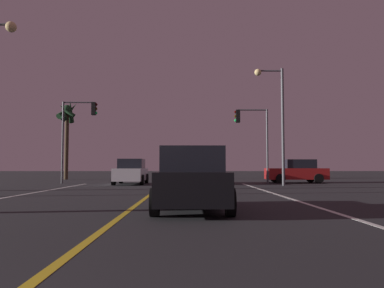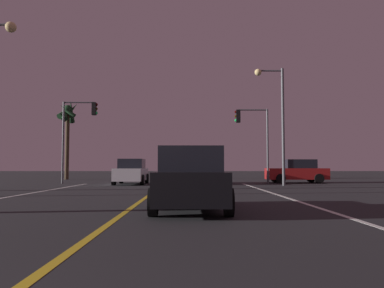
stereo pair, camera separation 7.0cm
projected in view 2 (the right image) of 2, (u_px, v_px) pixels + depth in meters
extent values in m
cube|color=silver|center=(329.00, 211.00, 10.21)|extent=(0.16, 32.49, 0.01)
cube|color=gold|center=(126.00, 211.00, 10.17)|extent=(0.16, 32.49, 0.01)
cylinder|color=black|center=(161.00, 194.00, 11.83)|extent=(0.22, 0.68, 0.68)
cylinder|color=black|center=(220.00, 194.00, 11.84)|extent=(0.22, 0.68, 0.68)
cylinder|color=black|center=(153.00, 202.00, 9.14)|extent=(0.22, 0.68, 0.68)
cylinder|color=black|center=(229.00, 202.00, 9.15)|extent=(0.22, 0.68, 0.68)
cube|color=black|center=(191.00, 186.00, 10.51)|extent=(1.80, 4.30, 0.80)
cube|color=black|center=(191.00, 159.00, 10.30)|extent=(1.60, 2.10, 0.64)
cube|color=red|center=(164.00, 186.00, 8.41)|extent=(0.24, 0.08, 0.16)
cube|color=red|center=(218.00, 186.00, 8.42)|extent=(0.24, 0.08, 0.16)
cylinder|color=black|center=(142.00, 180.00, 24.41)|extent=(0.22, 0.68, 0.68)
cylinder|color=black|center=(114.00, 180.00, 24.40)|extent=(0.22, 0.68, 0.68)
cylinder|color=black|center=(147.00, 179.00, 27.11)|extent=(0.22, 0.68, 0.68)
cylinder|color=black|center=(121.00, 179.00, 27.09)|extent=(0.22, 0.68, 0.68)
cube|color=silver|center=(131.00, 174.00, 25.77)|extent=(1.80, 4.30, 0.80)
cube|color=black|center=(132.00, 164.00, 26.06)|extent=(1.60, 2.10, 0.64)
cube|color=red|center=(144.00, 172.00, 27.88)|extent=(0.24, 0.08, 0.16)
cube|color=red|center=(127.00, 172.00, 27.87)|extent=(0.24, 0.08, 0.16)
cylinder|color=black|center=(192.00, 178.00, 27.89)|extent=(0.22, 0.68, 0.68)
cylinder|color=black|center=(217.00, 178.00, 27.90)|extent=(0.22, 0.68, 0.68)
cylinder|color=black|center=(192.00, 179.00, 25.19)|extent=(0.22, 0.68, 0.68)
cylinder|color=black|center=(220.00, 179.00, 25.20)|extent=(0.22, 0.68, 0.68)
cube|color=#145156|center=(205.00, 174.00, 26.56)|extent=(1.80, 4.30, 0.80)
cube|color=black|center=(205.00, 164.00, 26.36)|extent=(1.60, 2.10, 0.64)
cube|color=red|center=(197.00, 173.00, 24.47)|extent=(0.24, 0.08, 0.16)
cube|color=red|center=(216.00, 173.00, 24.48)|extent=(0.24, 0.08, 0.16)
cylinder|color=black|center=(281.00, 179.00, 27.05)|extent=(0.68, 0.22, 0.68)
cylinder|color=black|center=(275.00, 178.00, 28.84)|extent=(0.68, 0.22, 0.68)
cylinder|color=black|center=(319.00, 179.00, 27.07)|extent=(0.68, 0.22, 0.68)
cylinder|color=black|center=(311.00, 178.00, 28.86)|extent=(0.68, 0.22, 0.68)
cube|color=maroon|center=(296.00, 174.00, 27.97)|extent=(4.30, 1.80, 0.80)
cube|color=black|center=(300.00, 164.00, 28.02)|extent=(2.10, 1.60, 0.64)
cube|color=red|center=(328.00, 173.00, 27.40)|extent=(0.08, 0.24, 0.16)
cube|color=red|center=(322.00, 172.00, 28.59)|extent=(0.08, 0.24, 0.16)
cylinder|color=#4C4C51|center=(268.00, 146.00, 27.09)|extent=(0.14, 0.14, 5.25)
cylinder|color=#4C4C51|center=(253.00, 110.00, 27.24)|extent=(2.06, 0.10, 0.10)
cube|color=black|center=(238.00, 116.00, 27.20)|extent=(0.28, 0.36, 0.90)
sphere|color=#3A0605|center=(236.00, 112.00, 27.22)|extent=(0.20, 0.20, 0.20)
sphere|color=#3C2706|center=(236.00, 116.00, 27.20)|extent=(0.20, 0.20, 0.20)
sphere|color=#19E059|center=(236.00, 120.00, 27.18)|extent=(0.20, 0.20, 0.20)
cylinder|color=#4C4C51|center=(63.00, 142.00, 27.00)|extent=(0.14, 0.14, 5.76)
cylinder|color=#4C4C51|center=(79.00, 102.00, 27.17)|extent=(2.15, 0.10, 0.10)
cube|color=black|center=(94.00, 109.00, 27.16)|extent=(0.28, 0.36, 0.90)
sphere|color=#3A0605|center=(96.00, 105.00, 27.17)|extent=(0.20, 0.20, 0.20)
sphere|color=#3C2706|center=(96.00, 109.00, 27.16)|extent=(0.20, 0.20, 0.20)
sphere|color=#19E059|center=(96.00, 113.00, 27.14)|extent=(0.20, 0.20, 0.20)
sphere|color=#F9D88C|center=(11.00, 27.00, 15.54)|extent=(0.44, 0.44, 0.44)
cylinder|color=#4C4C51|center=(283.00, 127.00, 24.03)|extent=(0.18, 0.18, 7.37)
cylinder|color=#4C4C51|center=(270.00, 71.00, 24.23)|extent=(1.53, 0.10, 0.10)
sphere|color=#F9D88C|center=(258.00, 72.00, 24.22)|extent=(0.44, 0.44, 0.44)
cylinder|color=#473826|center=(67.00, 146.00, 35.44)|extent=(0.36, 0.36, 6.19)
sphere|color=#19381E|center=(68.00, 110.00, 35.64)|extent=(0.90, 0.90, 0.90)
cone|color=#19381E|center=(71.00, 111.00, 35.69)|extent=(0.87, 1.79, 2.14)
cone|color=#19381E|center=(70.00, 112.00, 35.90)|extent=(2.06, 1.38, 1.83)
cone|color=#19381E|center=(65.00, 112.00, 35.73)|extent=(1.20, 1.97, 1.60)
cone|color=#19381E|center=(64.00, 111.00, 35.52)|extent=(1.10, 1.68, 1.91)
cone|color=#19381E|center=(67.00, 111.00, 35.33)|extent=(1.65, 0.68, 1.49)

